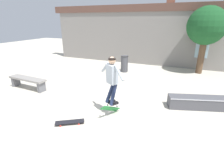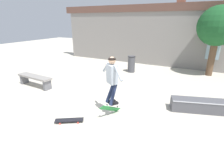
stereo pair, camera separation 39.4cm
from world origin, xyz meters
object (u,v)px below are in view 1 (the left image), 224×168
(park_bench, at_px, (28,81))
(trash_bin, at_px, (124,63))
(skate_ledge, at_px, (197,102))
(skater, at_px, (112,77))
(tree_right, at_px, (206,27))
(skateboard_flipping, at_px, (111,109))
(skateboard_resting, at_px, (70,122))

(park_bench, relative_size, trash_bin, 2.00)
(skate_ledge, bearing_deg, park_bench, 170.42)
(trash_bin, relative_size, skater, 0.63)
(skater, bearing_deg, trash_bin, 48.97)
(skate_ledge, xyz_separation_m, trash_bin, (-3.79, 3.28, 0.28))
(tree_right, bearing_deg, skateboard_flipping, -113.26)
(skateboard_resting, bearing_deg, skate_ledge, 3.62)
(park_bench, distance_m, skater, 4.41)
(skate_ledge, relative_size, trash_bin, 2.09)
(skate_ledge, distance_m, skateboard_flipping, 3.00)
(trash_bin, bearing_deg, skateboard_resting, -86.22)
(skateboard_flipping, bearing_deg, skate_ledge, -41.47)
(park_bench, relative_size, skate_ledge, 0.96)
(skater, xyz_separation_m, skateboard_flipping, (-0.02, -0.07, -1.03))
(trash_bin, bearing_deg, skater, -74.96)
(park_bench, bearing_deg, skateboard_flipping, -6.11)
(trash_bin, bearing_deg, park_bench, -125.02)
(park_bench, bearing_deg, tree_right, 42.07)
(skate_ledge, height_order, skater, skater)
(tree_right, xyz_separation_m, skateboard_flipping, (-2.72, -6.32, -2.28))
(tree_right, bearing_deg, park_bench, -141.04)
(skate_ledge, relative_size, skateboard_resting, 2.42)
(skater, distance_m, skateboard_resting, 1.81)
(tree_right, xyz_separation_m, skater, (-2.69, -6.25, -1.25))
(tree_right, relative_size, skateboard_resting, 4.40)
(tree_right, height_order, skateboard_resting, tree_right)
(skate_ledge, bearing_deg, skateboard_flipping, -164.41)
(tree_right, bearing_deg, skate_ledge, -92.55)
(skateboard_flipping, bearing_deg, skater, -3.51)
(skateboard_flipping, bearing_deg, park_bench, 96.11)
(tree_right, relative_size, trash_bin, 3.80)
(skate_ledge, bearing_deg, skater, -165.26)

